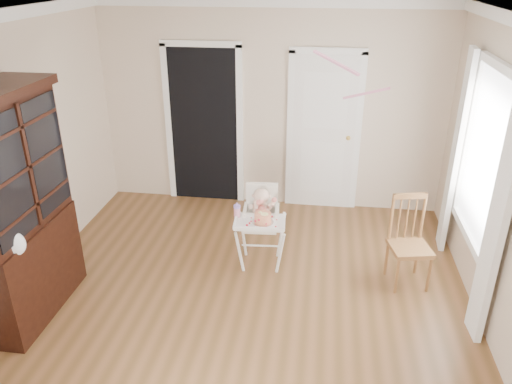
# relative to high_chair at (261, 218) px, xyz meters

# --- Properties ---
(floor) EXTENTS (5.00, 5.00, 0.00)m
(floor) POSITION_rel_high_chair_xyz_m (-0.09, -0.89, -0.57)
(floor) COLOR brown
(floor) RESTS_ON ground
(ceiling) EXTENTS (5.00, 5.00, 0.00)m
(ceiling) POSITION_rel_high_chair_xyz_m (-0.09, -0.89, 2.13)
(ceiling) COLOR white
(ceiling) RESTS_ON wall_back
(wall_back) EXTENTS (4.50, 0.00, 4.50)m
(wall_back) POSITION_rel_high_chair_xyz_m (-0.09, 1.61, 0.78)
(wall_back) COLOR beige
(wall_back) RESTS_ON floor
(crown_molding) EXTENTS (4.50, 5.00, 0.12)m
(crown_molding) POSITION_rel_high_chair_xyz_m (-0.09, -0.89, 2.07)
(crown_molding) COLOR white
(crown_molding) RESTS_ON ceiling
(doorway) EXTENTS (1.06, 0.05, 2.22)m
(doorway) POSITION_rel_high_chair_xyz_m (-0.99, 1.60, 0.53)
(doorway) COLOR black
(doorway) RESTS_ON wall_back
(closet_door) EXTENTS (0.96, 0.09, 2.13)m
(closet_door) POSITION_rel_high_chair_xyz_m (0.61, 1.59, 0.45)
(closet_door) COLOR white
(closet_door) RESTS_ON wall_back
(window_right) EXTENTS (0.13, 1.84, 2.30)m
(window_right) POSITION_rel_high_chair_xyz_m (2.09, -0.09, 0.71)
(window_right) COLOR white
(window_right) RESTS_ON wall_right
(high_chair) EXTENTS (0.57, 0.69, 0.93)m
(high_chair) POSITION_rel_high_chair_xyz_m (0.00, 0.00, 0.00)
(high_chair) COLOR white
(high_chair) RESTS_ON floor
(baby) EXTENTS (0.27, 0.20, 0.39)m
(baby) POSITION_rel_high_chair_xyz_m (-0.00, 0.02, 0.13)
(baby) COLOR beige
(baby) RESTS_ON high_chair
(cake) EXTENTS (0.22, 0.22, 0.10)m
(cake) POSITION_rel_high_chair_xyz_m (0.05, -0.23, 0.12)
(cake) COLOR silver
(cake) RESTS_ON high_chair
(sippy_cup) EXTENTS (0.07, 0.07, 0.17)m
(sippy_cup) POSITION_rel_high_chair_xyz_m (-0.23, -0.15, 0.15)
(sippy_cup) COLOR pink
(sippy_cup) RESTS_ON high_chair
(china_cabinet) EXTENTS (0.57, 1.28, 2.16)m
(china_cabinet) POSITION_rel_high_chair_xyz_m (-2.07, -1.10, 0.51)
(china_cabinet) COLOR black
(china_cabinet) RESTS_ON floor
(dining_chair) EXTENTS (0.46, 0.46, 0.95)m
(dining_chair) POSITION_rel_high_chair_xyz_m (1.55, -0.12, -0.13)
(dining_chair) COLOR brown
(dining_chair) RESTS_ON floor
(streamer) EXTENTS (0.40, 0.33, 0.15)m
(streamer) POSITION_rel_high_chair_xyz_m (0.68, -0.47, 1.74)
(streamer) COLOR pink
(streamer) RESTS_ON ceiling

